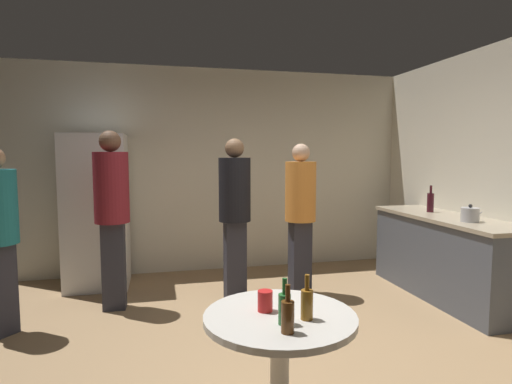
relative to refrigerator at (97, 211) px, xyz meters
name	(u,v)px	position (x,y,z in m)	size (l,w,h in m)	color
ground_plane	(265,366)	(1.49, -2.20, -0.95)	(5.20, 5.20, 0.10)	#9E7C56
wall_back	(217,170)	(1.49, 0.43, 0.45)	(5.32, 0.06, 2.70)	silver
refrigerator	(97,211)	(0.00, 0.00, 0.00)	(0.70, 0.68, 1.80)	white
kitchen_counter	(446,257)	(3.77, -1.29, -0.45)	(0.64, 1.94, 0.90)	#4C515B
kettle	(470,215)	(3.72, -1.67, 0.07)	(0.24, 0.17, 0.18)	#B2B2B7
wine_bottle_on_counter	(430,202)	(3.78, -0.97, 0.12)	(0.08, 0.08, 0.31)	#3F141E
foreground_table	(280,334)	(1.33, -3.12, -0.27)	(0.80, 0.80, 0.73)	beige
beer_bottle_amber	(307,303)	(1.44, -3.22, -0.08)	(0.06, 0.06, 0.23)	#8C5919
beer_bottle_brown	(288,315)	(1.30, -3.35, -0.08)	(0.06, 0.06, 0.23)	#593314
beer_bottle_green	(285,307)	(1.31, -3.25, -0.08)	(0.06, 0.06, 0.23)	#26662D
plastic_cup_red	(265,301)	(1.26, -3.06, -0.11)	(0.08, 0.08, 0.11)	red
person_in_orange_shirt	(300,207)	(2.24, -0.83, 0.09)	(0.37, 0.37, 1.68)	#2D2D38
person_in_black_shirt	(235,206)	(1.51, -0.82, 0.12)	(0.37, 0.37, 1.73)	#2D2D38
person_in_maroon_shirt	(112,205)	(0.26, -0.82, 0.16)	(0.35, 0.35, 1.80)	#2D2D38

